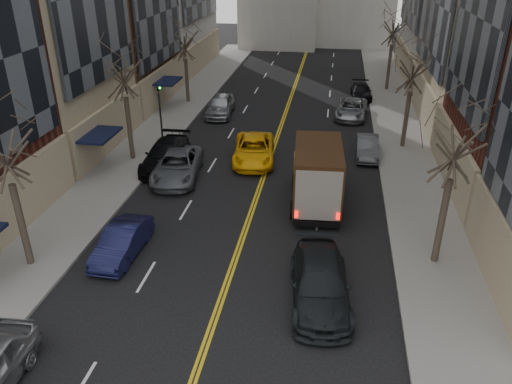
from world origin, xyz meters
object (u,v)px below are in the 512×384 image
pedestrian (295,200)px  observer_sedan (320,283)px  taxi (254,150)px  ups_truck (317,174)px

pedestrian → observer_sedan: bearing=-179.9°
observer_sedan → pedestrian: 6.86m
observer_sedan → taxi: observer_sedan is taller
taxi → ups_truck: bearing=-58.1°
taxi → pedestrian: 7.57m
ups_truck → pedestrian: size_ratio=3.72×
ups_truck → observer_sedan: size_ratio=1.13×
ups_truck → taxi: bearing=125.1°
ups_truck → pedestrian: ups_truck is taller
ups_truck → pedestrian: (-1.03, -1.49, -0.89)m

